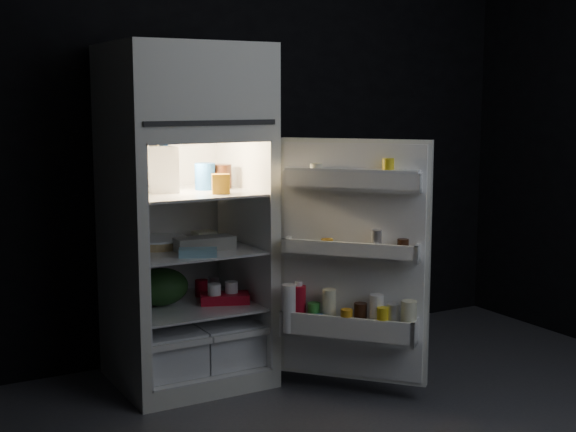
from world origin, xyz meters
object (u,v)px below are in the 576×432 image
fridge_door (352,266)px  milk_jug (164,169)px  egg_carton (205,244)px  yogurt_tray (225,298)px  refrigerator (184,204)px

fridge_door → milk_jug: size_ratio=5.08×
egg_carton → yogurt_tray: bearing=11.7°
refrigerator → egg_carton: 0.25m
egg_carton → yogurt_tray: 0.33m
refrigerator → fridge_door: refrigerator is taller
fridge_door → milk_jug: 1.08m
fridge_door → yogurt_tray: 0.74m
refrigerator → fridge_door: 0.95m
milk_jug → egg_carton: 0.44m
milk_jug → egg_carton: bearing=-18.2°
refrigerator → fridge_door: (0.63, -0.66, -0.28)m
fridge_door → yogurt_tray: fridge_door is taller
fridge_door → refrigerator: bearing=133.5°
fridge_door → egg_carton: 0.78m
refrigerator → yogurt_tray: (0.18, -0.12, -0.50)m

